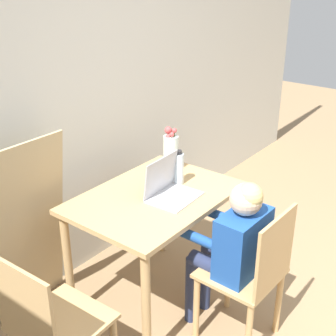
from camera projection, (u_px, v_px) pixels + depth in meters
wall_back at (59, 97)px, 2.86m from camera, size 6.40×0.05×2.50m
dining_table at (155, 212)px, 2.81m from camera, size 0.99×0.71×0.75m
chair_occupied at (251, 275)px, 2.54m from camera, size 0.41×0.41×0.87m
chair_spare at (51, 327)px, 2.19m from camera, size 0.41×0.41×0.87m
person_seated at (234, 241)px, 2.54m from camera, size 0.34×0.43×1.00m
laptop at (169, 188)px, 2.73m from camera, size 0.31×0.25×0.24m
flower_vase at (171, 151)px, 3.03m from camera, size 0.10×0.10×0.30m
water_bottle at (179, 168)px, 2.86m from camera, size 0.06×0.06×0.22m
cardboard_panel at (27, 230)px, 2.74m from camera, size 0.52×0.18×1.14m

